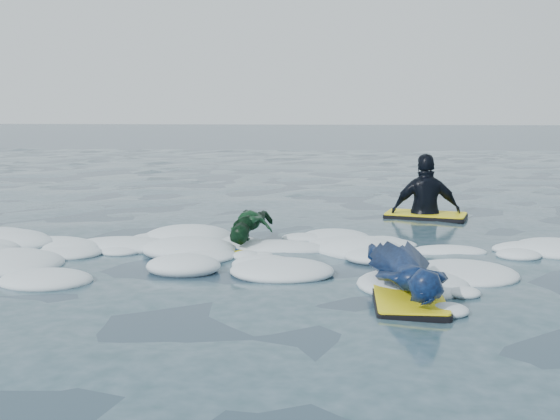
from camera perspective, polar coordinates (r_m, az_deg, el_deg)
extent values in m
plane|color=#18253B|center=(7.42, -0.23, -5.46)|extent=(120.00, 120.00, 0.00)
cube|color=black|center=(6.51, 10.42, -7.24)|extent=(0.64, 1.15, 0.06)
cube|color=yellow|center=(6.50, 10.43, -6.91)|extent=(0.61, 1.13, 0.02)
imported|color=navy|center=(6.70, 10.28, -4.88)|extent=(0.86, 1.80, 0.41)
cube|color=black|center=(8.75, -2.51, -3.11)|extent=(0.79, 0.90, 0.04)
cube|color=yellow|center=(8.75, -2.51, -2.94)|extent=(0.77, 0.88, 0.01)
cube|color=#173FAF|center=(8.75, -2.51, -2.88)|extent=(0.53, 0.71, 0.00)
imported|color=#113F1E|center=(8.91, -2.35, -1.48)|extent=(0.69, 1.24, 0.45)
cube|color=black|center=(11.42, 11.76, -0.49)|extent=(1.39, 0.99, 0.06)
cube|color=yellow|center=(11.41, 11.76, -0.28)|extent=(1.36, 0.96, 0.02)
imported|color=black|center=(11.41, 11.76, -0.23)|extent=(1.14, 0.54, 1.89)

